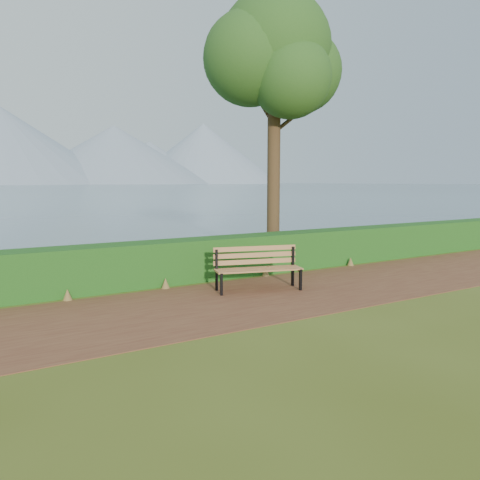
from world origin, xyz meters
TOP-DOWN VIEW (x-y plane):
  - ground at (0.00, 0.00)m, footprint 140.00×140.00m
  - path at (0.00, 0.30)m, footprint 40.00×3.40m
  - hedge at (0.00, 2.60)m, footprint 32.00×0.85m
  - bench at (0.62, 0.91)m, footprint 1.99×1.04m
  - tree at (2.88, 3.59)m, footprint 4.14×3.48m

SIDE VIEW (x-z plane):
  - ground at x=0.00m, z-range 0.00..0.00m
  - path at x=0.00m, z-range 0.00..0.01m
  - hedge at x=0.00m, z-range 0.00..1.00m
  - bench at x=0.62m, z-range 0.07..1.03m
  - tree at x=2.88m, z-range 1.94..9.90m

